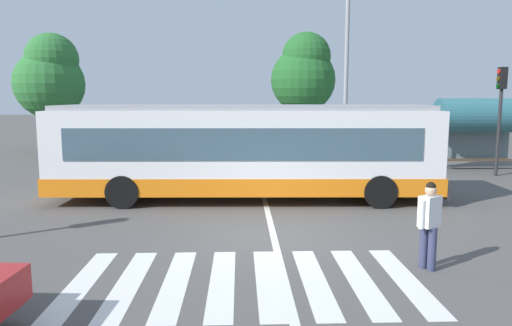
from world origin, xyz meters
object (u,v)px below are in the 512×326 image
at_px(pedestrian_crossing_street, 429,221).
at_px(twin_arm_street_lamp, 347,46).
at_px(city_transit_bus, 245,151).
at_px(bus_stop_shelter, 480,117).
at_px(parked_car_champagne, 273,142).
at_px(background_tree_left, 50,77).
at_px(background_tree_right, 304,73).
at_px(parked_car_blue, 182,142).
at_px(parked_car_charcoal, 231,142).
at_px(parked_car_white, 368,142).
at_px(traffic_light_far_corner, 500,103).
at_px(parked_car_silver, 325,142).

relative_size(pedestrian_crossing_street, twin_arm_street_lamp, 0.19).
xyz_separation_m(city_transit_bus, bus_stop_shelter, (10.75, 6.15, 0.83)).
xyz_separation_m(pedestrian_crossing_street, parked_car_champagne, (-1.71, 18.47, -0.20)).
relative_size(twin_arm_street_lamp, background_tree_left, 1.30).
distance_m(pedestrian_crossing_street, background_tree_right, 22.32).
distance_m(parked_car_blue, twin_arm_street_lamp, 10.66).
distance_m(parked_car_charcoal, parked_car_white, 7.91).
relative_size(background_tree_left, background_tree_right, 0.95).
relative_size(city_transit_bus, bus_stop_shelter, 3.16).
xyz_separation_m(parked_car_charcoal, twin_arm_street_lamp, (5.52, -4.93, 4.87)).
bearing_deg(background_tree_left, traffic_light_far_corner, -23.02).
xyz_separation_m(city_transit_bus, traffic_light_far_corner, (10.69, 4.38, 1.47)).
bearing_deg(parked_car_blue, background_tree_right, 26.58).
bearing_deg(twin_arm_street_lamp, background_tree_left, 158.06).
xyz_separation_m(pedestrian_crossing_street, parked_car_charcoal, (-4.16, 18.57, -0.20)).
bearing_deg(parked_car_blue, parked_car_silver, -1.08).
height_order(pedestrian_crossing_street, parked_car_charcoal, pedestrian_crossing_street).
distance_m(pedestrian_crossing_street, parked_car_champagne, 18.55).
relative_size(parked_car_white, background_tree_right, 0.62).
bearing_deg(parked_car_white, parked_car_silver, -176.04).
xyz_separation_m(traffic_light_far_corner, background_tree_right, (-6.73, 11.18, 1.76)).
bearing_deg(pedestrian_crossing_street, parked_car_charcoal, 102.63).
height_order(pedestrian_crossing_street, background_tree_left, background_tree_left).
xyz_separation_m(parked_car_silver, traffic_light_far_corner, (6.01, -7.33, 2.29)).
relative_size(traffic_light_far_corner, background_tree_left, 0.65).
bearing_deg(traffic_light_far_corner, bus_stop_shelter, 87.90).
height_order(parked_car_silver, background_tree_left, background_tree_left).
relative_size(parked_car_white, twin_arm_street_lamp, 0.50).
bearing_deg(twin_arm_street_lamp, parked_car_white, 62.88).
height_order(parked_car_blue, background_tree_right, background_tree_right).
bearing_deg(background_tree_left, background_tree_right, 6.77).
relative_size(parked_car_charcoal, twin_arm_street_lamp, 0.50).
relative_size(parked_car_charcoal, bus_stop_shelter, 1.16).
bearing_deg(parked_car_silver, bus_stop_shelter, -42.49).
height_order(parked_car_blue, twin_arm_street_lamp, twin_arm_street_lamp).
height_order(pedestrian_crossing_street, background_tree_right, background_tree_right).
bearing_deg(city_transit_bus, parked_car_silver, 68.20).
bearing_deg(parked_car_charcoal, parked_car_silver, -4.77).
xyz_separation_m(pedestrian_crossing_street, background_tree_left, (-14.83, 20.16, 3.52)).
distance_m(parked_car_charcoal, traffic_light_far_corner, 13.97).
bearing_deg(background_tree_right, parked_car_blue, -153.42).
distance_m(city_transit_bus, parked_car_champagne, 12.22).
height_order(city_transit_bus, bus_stop_shelter, bus_stop_shelter).
relative_size(parked_car_silver, twin_arm_street_lamp, 0.50).
xyz_separation_m(parked_car_charcoal, traffic_light_far_corner, (11.38, -7.78, 2.29)).
xyz_separation_m(city_transit_bus, background_tree_right, (3.96, 15.57, 3.22)).
bearing_deg(parked_car_silver, parked_car_charcoal, 175.23).
xyz_separation_m(city_transit_bus, parked_car_silver, (4.68, 11.71, -0.82)).
height_order(city_transit_bus, background_tree_right, background_tree_right).
bearing_deg(parked_car_champagne, parked_car_charcoal, 177.69).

